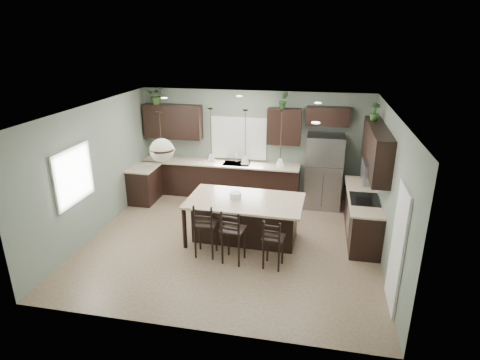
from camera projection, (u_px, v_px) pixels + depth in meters
The scene contains 33 objects.
ground at pixel (232, 241), 8.52m from camera, with size 6.00×6.00×0.00m, color #9E8466.
pantry_door at pixel (397, 249), 6.19m from camera, with size 0.04×0.82×2.04m, color white.
window_back at pixel (239, 138), 10.58m from camera, with size 1.35×0.02×1.00m, color white.
window_left at pixel (73, 176), 7.80m from camera, with size 0.02×1.10×1.00m, color white.
left_return_cabs at pixel (145, 185), 10.43m from camera, with size 0.60×0.90×0.90m, color black.
left_return_countertop at pixel (144, 167), 10.26m from camera, with size 0.66×0.96×0.04m, color beige.
back_lower_cabs at pixel (220, 180), 10.78m from camera, with size 4.20×0.60×0.90m, color black.
back_countertop at pixel (220, 163), 10.60m from camera, with size 4.20×0.66×0.04m, color beige.
sink_inset at pixel (237, 164), 10.51m from camera, with size 0.70×0.45×0.01m, color gray.
faucet at pixel (236, 159), 10.43m from camera, with size 0.02×0.02×0.28m, color silver.
back_upper_left at pixel (173, 122), 10.62m from camera, with size 1.55×0.34×0.90m, color black.
back_upper_right at pixel (284, 126), 10.07m from camera, with size 0.85×0.34×0.90m, color black.
fridge_header at pixel (328, 116), 9.78m from camera, with size 1.05×0.34×0.45m, color black.
right_lower_cabs at pixel (362, 215), 8.67m from camera, with size 0.60×2.35×0.90m, color black.
right_countertop at pixel (363, 195), 8.51m from camera, with size 0.66×2.35×0.04m, color beige.
cooktop at pixel (365, 199), 8.25m from camera, with size 0.58×0.75×0.02m, color black.
wall_oven_front at pixel (348, 220), 8.48m from camera, with size 0.01×0.72×0.60m, color gray.
right_upper_cabs at pixel (376, 149), 8.13m from camera, with size 0.34×2.35×0.90m, color black.
microwave at pixel (373, 172), 8.02m from camera, with size 0.40×0.75×0.40m, color gray.
refrigerator at pixel (324, 171), 9.95m from camera, with size 0.90×0.74×1.85m, color gray.
kitchen_island at pixel (245, 220), 8.43m from camera, with size 2.38×1.35×0.92m, color black.
serving_dish at pixel (236, 196), 8.29m from camera, with size 0.24×0.24×0.14m, color silver.
bar_stool_left at pixel (206, 229), 7.82m from camera, with size 0.42×0.42×1.13m, color black.
bar_stool_center at pixel (234, 235), 7.59m from camera, with size 0.41×0.41×1.11m, color black.
bar_stool_right at pixel (273, 243), 7.43m from camera, with size 0.37×0.37×1.01m, color black.
pendant_left at pixel (211, 135), 7.96m from camera, with size 0.17×0.17×1.10m, color silver, non-canonical shape.
pendant_center at pixel (245, 137), 7.81m from camera, with size 0.17×0.17×1.10m, color white, non-canonical shape.
pendant_right at pixel (281, 139), 7.67m from camera, with size 0.17×0.17×1.10m, color white, non-canonical shape.
chandelier at pixel (161, 137), 7.58m from camera, with size 0.50×0.50×0.98m, color beige, non-canonical shape.
plant_back_left at pixel (157, 95), 10.43m from camera, with size 0.42×0.37×0.47m, color #2F4D21.
plant_back_right at pixel (284, 100), 9.82m from camera, with size 0.23×0.19×0.42m, color #2A5927.
plant_right_wall at pixel (375, 112), 8.52m from camera, with size 0.21×0.21×0.37m, color #2D5826.
room_shell at pixel (231, 165), 7.93m from camera, with size 6.00×6.00×6.00m.
Camera 1 is at (1.66, -7.36, 4.17)m, focal length 30.00 mm.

